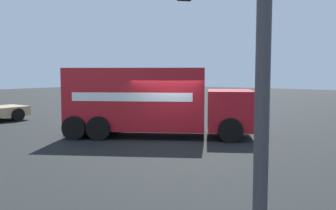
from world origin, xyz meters
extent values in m
plane|color=black|center=(0.00, 0.00, 0.00)|extent=(100.00, 100.00, 0.00)
cube|color=#AD141E|center=(1.90, 0.10, 1.68)|extent=(6.34, 5.26, 2.67)
cube|color=#AD141E|center=(-1.55, -2.12, 1.20)|extent=(2.90, 3.05, 1.70)
cube|color=black|center=(-2.27, -2.58, 1.54)|extent=(1.16, 1.74, 0.88)
cube|color=#B2B2B7|center=(4.34, 1.67, 0.19)|extent=(1.42, 2.05, 0.21)
cube|color=white|center=(2.55, -0.92, 1.82)|extent=(4.24, 2.74, 0.36)
cube|color=white|center=(1.24, 1.12, 1.82)|extent=(4.24, 2.74, 0.36)
cylinder|color=black|center=(-0.83, -3.13, 0.50)|extent=(0.99, 0.78, 1.00)
cylinder|color=black|center=(-2.18, -1.05, 0.50)|extent=(0.99, 0.78, 1.00)
cylinder|color=black|center=(3.75, -0.19, 0.50)|extent=(0.99, 0.78, 1.00)
cylinder|color=black|center=(2.40, 1.90, 0.50)|extent=(0.99, 0.78, 1.00)
cylinder|color=black|center=(4.63, 0.38, 0.50)|extent=(0.99, 0.78, 1.00)
cylinder|color=black|center=(3.29, 2.47, 0.50)|extent=(0.99, 0.78, 1.00)
cylinder|color=#38383D|center=(-7.38, 7.59, 2.94)|extent=(0.20, 0.20, 5.88)
cube|color=tan|center=(11.66, 0.91, 0.56)|extent=(2.03, 2.08, 0.55)
cylinder|color=black|center=(10.66, 0.76, 0.38)|extent=(0.27, 0.77, 0.76)
camera|label=1|loc=(-9.48, 12.26, 2.85)|focal=40.17mm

